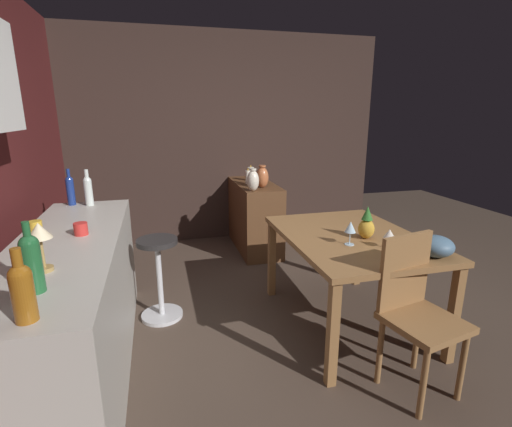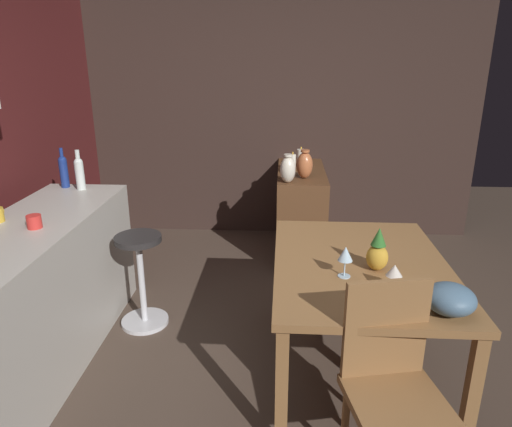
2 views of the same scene
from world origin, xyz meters
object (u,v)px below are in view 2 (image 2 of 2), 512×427
object	(u,v)px
bar_stool	(141,278)
wine_bottle_clear	(79,172)
dining_table	(360,275)
fruit_bowl	(450,299)
sideboard_cabinet	(300,211)
wine_glass_right	(345,255)
chair_near_window	(392,382)
pineapple_centerpiece	(378,252)
cup_red	(34,221)
pillar_candle_tall	(301,158)
vase_copper	(305,165)
pillar_candle_short	(293,163)
wine_bottle_cobalt	(64,170)
wine_glass_left	(394,271)
vase_ceramic_ivory	(288,169)

from	to	relation	value
bar_stool	wine_bottle_clear	bearing A→B (deg)	55.24
dining_table	fruit_bowl	distance (m)	0.62
sideboard_cabinet	wine_glass_right	xyz separation A→B (m)	(-2.05, -0.16, 0.46)
chair_near_window	pineapple_centerpiece	xyz separation A→B (m)	(0.65, -0.03, 0.32)
cup_red	pillar_candle_tall	xyz separation A→B (m)	(2.00, -1.59, -0.04)
dining_table	pineapple_centerpiece	bearing A→B (deg)	-141.41
dining_table	cup_red	distance (m)	1.89
pineapple_centerpiece	wine_glass_right	bearing A→B (deg)	117.37
fruit_bowl	vase_copper	distance (m)	2.16
bar_stool	pillar_candle_short	size ratio (longest dim) A/B	3.75
wine_bottle_clear	wine_bottle_cobalt	size ratio (longest dim) A/B	0.99
dining_table	wine_glass_right	size ratio (longest dim) A/B	7.90
cup_red	pillar_candle_short	xyz separation A→B (m)	(1.81, -1.51, -0.04)
dining_table	wine_glass_left	bearing A→B (deg)	-160.70
pillar_candle_tall	pineapple_centerpiece	bearing A→B (deg)	-170.61
dining_table	vase_copper	bearing A→B (deg)	9.52
wine_bottle_clear	cup_red	distance (m)	0.82
wine_glass_right	wine_bottle_cobalt	bearing A→B (deg)	61.77
wine_bottle_clear	dining_table	bearing A→B (deg)	-113.04
chair_near_window	bar_stool	bearing A→B (deg)	50.54
wine_bottle_cobalt	wine_glass_left	bearing A→B (deg)	-118.40
bar_stool	wine_glass_left	xyz separation A→B (m)	(-0.78, -1.54, 0.48)
pillar_candle_short	dining_table	bearing A→B (deg)	-168.80
wine_glass_left	vase_copper	size ratio (longest dim) A/B	0.53
fruit_bowl	pillar_candle_tall	distance (m)	2.61
wine_bottle_clear	pillar_candle_short	world-z (taller)	wine_bottle_clear
wine_bottle_cobalt	pillar_candle_tall	distance (m)	2.14
sideboard_cabinet	vase_ceramic_ivory	xyz separation A→B (m)	(-0.47, 0.13, 0.53)
pillar_candle_tall	vase_copper	size ratio (longest dim) A/B	0.76
bar_stool	fruit_bowl	distance (m)	2.05
sideboard_cabinet	wine_bottle_cobalt	world-z (taller)	wine_bottle_cobalt
wine_glass_right	wine_bottle_clear	bearing A→B (deg)	61.12
bar_stool	chair_near_window	bearing A→B (deg)	-129.46
wine_glass_right	pillar_candle_tall	xyz separation A→B (m)	(2.20, 0.16, 0.04)
wine_glass_left	wine_bottle_clear	bearing A→B (deg)	61.01
wine_glass_right	vase_copper	world-z (taller)	vase_copper
wine_glass_left	wine_bottle_cobalt	distance (m)	2.50
pineapple_centerpiece	wine_bottle_clear	world-z (taller)	wine_bottle_clear
wine_glass_left	pillar_candle_tall	world-z (taller)	pillar_candle_tall
sideboard_cabinet	wine_bottle_clear	size ratio (longest dim) A/B	3.71
chair_near_window	fruit_bowl	xyz separation A→B (m)	(0.22, -0.28, 0.29)
dining_table	sideboard_cabinet	xyz separation A→B (m)	(1.87, 0.28, -0.25)
wine_bottle_clear	wine_bottle_cobalt	distance (m)	0.15
bar_stool	vase_ceramic_ivory	xyz separation A→B (m)	(0.94, -1.02, 0.57)
wine_glass_left	wine_bottle_cobalt	bearing A→B (deg)	61.60
pillar_candle_short	vase_ceramic_ivory	bearing A→B (deg)	173.62
dining_table	wine_bottle_cobalt	bearing A→B (deg)	67.22
dining_table	bar_stool	xyz separation A→B (m)	(0.47, 1.43, -0.30)
sideboard_cabinet	cup_red	xyz separation A→B (m)	(-1.86, 1.60, 0.53)
pineapple_centerpiece	wine_glass_left	bearing A→B (deg)	-169.83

